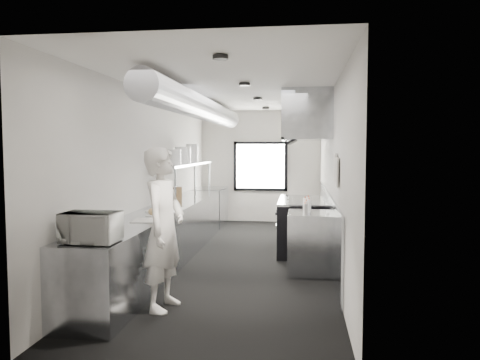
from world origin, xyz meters
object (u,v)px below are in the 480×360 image
(exhaust_hood, at_px, (306,118))
(squeeze_bottle_c, at_px, (309,206))
(range, at_px, (302,225))
(squeeze_bottle_d, at_px, (305,205))
(knife_block, at_px, (177,194))
(plate_stack_a, at_px, (175,157))
(deli_tub_a, at_px, (108,225))
(far_work_table, at_px, (210,207))
(pass_shelf, at_px, (185,165))
(microwave, at_px, (91,227))
(deli_tub_b, at_px, (105,223))
(bottle_station, at_px, (310,242))
(cutting_board, at_px, (166,209))
(small_plate, at_px, (152,216))
(squeeze_bottle_e, at_px, (308,203))
(prep_counter, at_px, (165,236))
(line_cook, at_px, (164,228))
(plate_stack_c, at_px, (185,155))
(plate_stack_b, at_px, (181,155))
(squeeze_bottle_a, at_px, (305,210))
(squeeze_bottle_b, at_px, (306,207))
(plate_stack_d, at_px, (192,153))

(exhaust_hood, xyz_separation_m, squeeze_bottle_c, (0.04, -1.37, -1.39))
(range, relative_size, squeeze_bottle_c, 8.19)
(squeeze_bottle_d, bearing_deg, knife_block, 153.29)
(plate_stack_a, bearing_deg, squeeze_bottle_d, -19.84)
(deli_tub_a, bearing_deg, far_work_table, 88.84)
(pass_shelf, bearing_deg, microwave, -88.96)
(range, xyz_separation_m, deli_tub_b, (-2.38, -3.03, 0.48))
(range, bearing_deg, squeeze_bottle_c, -85.99)
(bottle_station, bearing_deg, squeeze_bottle_d, 116.42)
(cutting_board, bearing_deg, knife_block, 97.98)
(small_plate, height_order, squeeze_bottle_e, squeeze_bottle_e)
(prep_counter, bearing_deg, pass_shelf, 91.56)
(small_plate, height_order, squeeze_bottle_c, squeeze_bottle_c)
(line_cook, bearing_deg, plate_stack_c, 18.13)
(cutting_board, xyz_separation_m, squeeze_bottle_e, (2.20, 0.31, 0.09))
(knife_block, bearing_deg, plate_stack_c, 98.62)
(microwave, bearing_deg, cutting_board, 89.32)
(small_plate, height_order, plate_stack_b, plate_stack_b)
(knife_block, relative_size, squeeze_bottle_a, 1.39)
(knife_block, height_order, squeeze_bottle_a, knife_block)
(far_work_table, xyz_separation_m, squeeze_bottle_a, (2.22, -4.24, 0.54))
(far_work_table, height_order, squeeze_bottle_a, squeeze_bottle_a)
(squeeze_bottle_e, bearing_deg, plate_stack_a, 163.92)
(bottle_station, distance_m, squeeze_bottle_e, 0.62)
(far_work_table, distance_m, microwave, 6.43)
(squeeze_bottle_b, bearing_deg, plate_stack_c, 140.46)
(deli_tub_b, xyz_separation_m, plate_stack_c, (0.13, 3.41, 0.78))
(cutting_board, bearing_deg, squeeze_bottle_e, 7.99)
(range, relative_size, squeeze_bottle_b, 8.65)
(bottle_station, height_order, plate_stack_d, plate_stack_d)
(range, height_order, plate_stack_d, plate_stack_d)
(prep_counter, distance_m, small_plate, 0.97)
(plate_stack_c, bearing_deg, far_work_table, 88.44)
(pass_shelf, xyz_separation_m, range, (2.23, -0.30, -1.07))
(plate_stack_a, relative_size, plate_stack_b, 0.87)
(far_work_table, height_order, plate_stack_b, plate_stack_b)
(plate_stack_a, relative_size, squeeze_bottle_e, 1.33)
(bottle_station, relative_size, squeeze_bottle_d, 4.53)
(small_plate, bearing_deg, squeeze_bottle_d, 20.25)
(exhaust_hood, xyz_separation_m, plate_stack_b, (-2.29, 0.06, -0.67))
(line_cook, bearing_deg, pass_shelf, 18.09)
(line_cook, distance_m, knife_block, 3.21)
(plate_stack_a, bearing_deg, bottle_station, -22.31)
(bottle_station, bearing_deg, plate_stack_c, 142.97)
(small_plate, bearing_deg, plate_stack_a, 93.76)
(plate_stack_c, bearing_deg, knife_block, -95.87)
(exhaust_hood, distance_m, prep_counter, 3.20)
(cutting_board, bearing_deg, plate_stack_c, 94.43)
(pass_shelf, bearing_deg, squeeze_bottle_e, -31.28)
(line_cook, bearing_deg, squeeze_bottle_c, -34.67)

